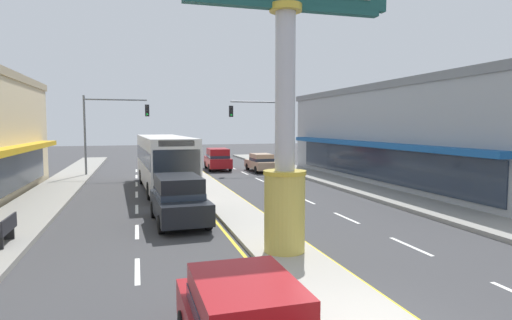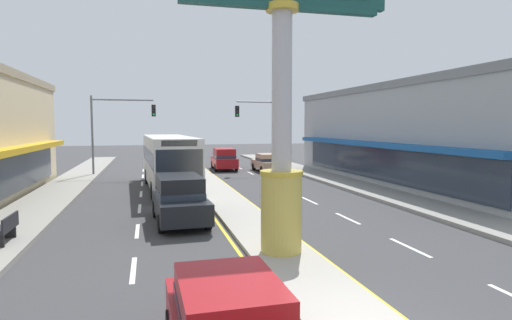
% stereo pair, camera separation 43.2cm
% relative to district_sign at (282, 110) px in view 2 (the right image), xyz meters
% --- Properties ---
extents(median_strip, '(1.99, 52.00, 0.14)m').
position_rel_district_sign_xyz_m(median_strip, '(0.00, 13.01, -4.31)').
color(median_strip, '#A39E93').
rests_on(median_strip, ground).
extents(sidewalk_left, '(2.69, 60.00, 0.18)m').
position_rel_district_sign_xyz_m(sidewalk_left, '(-8.94, 11.01, -4.29)').
color(sidewalk_left, gray).
rests_on(sidewalk_left, ground).
extents(sidewalk_right, '(2.69, 60.00, 0.18)m').
position_rel_district_sign_xyz_m(sidewalk_right, '(8.94, 11.01, -4.29)').
color(sidewalk_right, gray).
rests_on(sidewalk_right, ground).
extents(lane_markings, '(8.73, 52.00, 0.01)m').
position_rel_district_sign_xyz_m(lane_markings, '(0.00, 11.65, -4.37)').
color(lane_markings, silver).
rests_on(lane_markings, ground).
extents(district_sign, '(6.46, 1.29, 8.69)m').
position_rel_district_sign_xyz_m(district_sign, '(0.00, 0.00, 0.00)').
color(district_sign, gold).
rests_on(district_sign, median_strip).
extents(storefront_right, '(9.74, 26.21, 6.60)m').
position_rel_district_sign_xyz_m(storefront_right, '(14.60, 12.30, -1.08)').
color(storefront_right, '#999EA3').
rests_on(storefront_right, ground).
extents(traffic_light_left_side, '(4.86, 0.46, 6.20)m').
position_rel_district_sign_xyz_m(traffic_light_left_side, '(-6.23, 22.65, -0.13)').
color(traffic_light_left_side, slate).
rests_on(traffic_light_left_side, ground).
extents(traffic_light_right_side, '(4.86, 0.46, 6.20)m').
position_rel_district_sign_xyz_m(traffic_light_right_side, '(6.23, 22.80, -0.13)').
color(traffic_light_right_side, slate).
rests_on(traffic_light_right_side, ground).
extents(sedan_near_right_lane, '(1.89, 4.33, 1.53)m').
position_rel_district_sign_xyz_m(sedan_near_right_lane, '(5.94, 22.57, -3.59)').
color(sedan_near_right_lane, tan).
rests_on(sedan_near_right_lane, ground).
extents(suv_far_right_lane, '(2.15, 4.69, 1.90)m').
position_rel_district_sign_xyz_m(suv_far_right_lane, '(-2.65, 5.22, -3.39)').
color(suv_far_right_lane, black).
rests_on(suv_far_right_lane, ground).
extents(suv_near_left_lane, '(2.12, 4.68, 1.90)m').
position_rel_district_sign_xyz_m(suv_near_left_lane, '(2.64, 24.91, -3.39)').
color(suv_near_left_lane, maroon).
rests_on(suv_near_left_lane, ground).
extents(bus_mid_left_lane, '(3.08, 11.31, 3.26)m').
position_rel_district_sign_xyz_m(bus_mid_left_lane, '(-2.64, 14.55, -2.51)').
color(bus_mid_left_lane, silver).
rests_on(bus_mid_left_lane, ground).
extents(street_bench, '(0.48, 1.60, 0.88)m').
position_rel_district_sign_xyz_m(street_bench, '(-8.33, 2.98, -3.73)').
color(street_bench, '#232328').
rests_on(street_bench, sidewalk_left).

